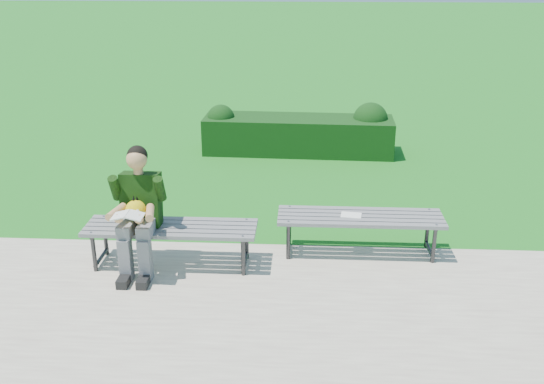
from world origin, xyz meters
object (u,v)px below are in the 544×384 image
bench_right (360,220)px  bench_left (171,231)px  paper_sheet (351,215)px  seated_boy (138,207)px  hedge (302,133)px

bench_right → bench_left: bearing=-169.1°
bench_right → paper_sheet: bench_right is taller
seated_boy → paper_sheet: (2.21, 0.48, -0.24)m
hedge → paper_sheet: size_ratio=13.28×
bench_left → paper_sheet: bearing=11.5°
hedge → paper_sheet: hedge is taller
hedge → bench_right: hedge is taller
hedge → seated_boy: size_ratio=2.41×
hedge → bench_left: (-1.33, -4.13, 0.07)m
hedge → bench_left: hedge is taller
hedge → bench_right: (0.68, -3.74, 0.07)m
bench_left → bench_right: same height
hedge → paper_sheet: 3.79m
bench_left → seated_boy: bearing=-163.1°
seated_boy → bench_right: bearing=11.7°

